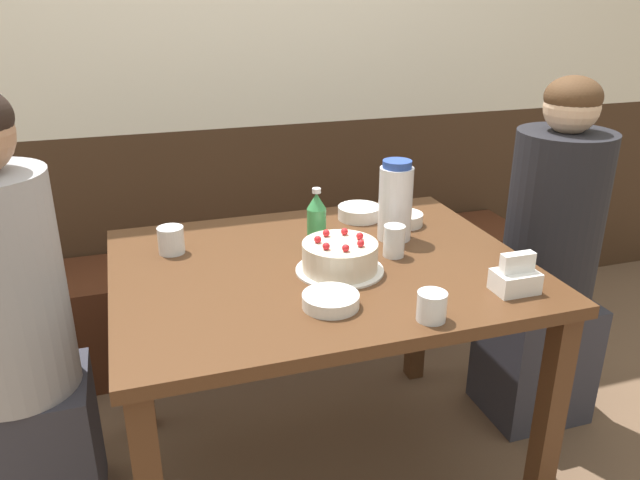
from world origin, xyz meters
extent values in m
plane|color=brown|center=(0.00, 0.00, 0.00)|extent=(12.00, 12.00, 0.00)
cube|color=#3D2819|center=(0.00, 1.05, 0.46)|extent=(4.80, 0.04, 0.92)
cube|color=#472314|center=(0.00, 0.83, 0.21)|extent=(2.42, 0.38, 0.43)
cube|color=#4C2D19|center=(0.00, 0.00, 0.72)|extent=(1.14, 0.90, 0.03)
cube|color=#4C2D19|center=(0.52, -0.40, 0.35)|extent=(0.06, 0.06, 0.70)
cube|color=#4C2D19|center=(-0.52, 0.40, 0.35)|extent=(0.06, 0.06, 0.70)
cube|color=#4C2D19|center=(0.52, 0.40, 0.35)|extent=(0.06, 0.06, 0.70)
cylinder|color=white|center=(0.03, -0.06, 0.74)|extent=(0.24, 0.24, 0.01)
cylinder|color=beige|center=(0.03, -0.06, 0.78)|extent=(0.21, 0.21, 0.08)
sphere|color=red|center=(0.08, -0.11, 0.83)|extent=(0.02, 0.02, 0.02)
sphere|color=red|center=(0.09, -0.06, 0.83)|extent=(0.02, 0.02, 0.02)
sphere|color=red|center=(0.07, -0.01, 0.83)|extent=(0.02, 0.02, 0.02)
sphere|color=red|center=(0.01, -0.01, 0.83)|extent=(0.02, 0.02, 0.02)
sphere|color=red|center=(-0.02, -0.04, 0.83)|extent=(0.02, 0.02, 0.02)
sphere|color=red|center=(-0.02, -0.10, 0.83)|extent=(0.02, 0.02, 0.02)
sphere|color=red|center=(0.03, -0.12, 0.83)|extent=(0.02, 0.02, 0.02)
cylinder|color=white|center=(0.27, 0.11, 0.85)|extent=(0.10, 0.10, 0.23)
cylinder|color=#28479E|center=(0.27, 0.11, 0.97)|extent=(0.09, 0.09, 0.02)
cylinder|color=#388E4C|center=(0.02, 0.11, 0.80)|extent=(0.06, 0.06, 0.12)
cone|color=#388E4C|center=(0.02, 0.11, 0.89)|extent=(0.06, 0.06, 0.05)
cylinder|color=silver|center=(0.02, 0.11, 0.92)|extent=(0.03, 0.03, 0.01)
cube|color=white|center=(0.42, -0.31, 0.77)|extent=(0.11, 0.08, 0.05)
cube|color=white|center=(0.42, -0.31, 0.82)|extent=(0.09, 0.03, 0.05)
cylinder|color=white|center=(-0.06, -0.25, 0.76)|extent=(0.14, 0.14, 0.03)
cylinder|color=white|center=(0.23, 0.31, 0.76)|extent=(0.14, 0.14, 0.04)
cylinder|color=white|center=(0.35, 0.21, 0.76)|extent=(0.12, 0.12, 0.04)
cylinder|color=silver|center=(0.15, -0.38, 0.77)|extent=(0.07, 0.07, 0.07)
cylinder|color=silver|center=(-0.39, 0.21, 0.78)|extent=(0.08, 0.08, 0.08)
cylinder|color=silver|center=(0.22, -0.01, 0.78)|extent=(0.06, 0.06, 0.09)
cube|color=#33333D|center=(-0.83, 0.09, 0.23)|extent=(0.34, 0.30, 0.45)
cylinder|color=#99999E|center=(-0.83, 0.09, 0.75)|extent=(0.32, 0.32, 0.60)
cube|color=#33333D|center=(0.83, 0.07, 0.23)|extent=(0.34, 0.30, 0.45)
cylinder|color=black|center=(0.83, 0.07, 0.75)|extent=(0.31, 0.31, 0.59)
sphere|color=beige|center=(0.83, 0.07, 1.12)|extent=(0.17, 0.17, 0.17)
ellipsoid|color=#4C331E|center=(0.83, 0.07, 1.15)|extent=(0.17, 0.17, 0.13)
camera|label=1|loc=(-0.49, -1.52, 1.46)|focal=35.00mm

